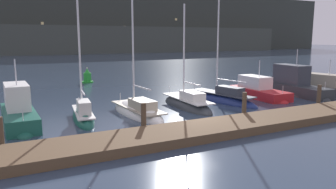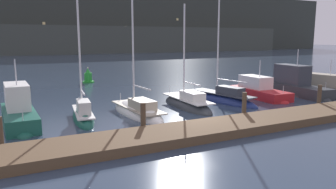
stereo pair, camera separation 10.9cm
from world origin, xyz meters
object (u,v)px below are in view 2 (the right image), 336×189
at_px(sailboat_berth_4, 83,117).
at_px(motorboat_berth_9, 295,89).
at_px(sailboat_berth_6, 187,106).
at_px(channel_buoy, 88,77).
at_px(motorboat_berth_8, 259,94).
at_px(sailboat_berth_5, 138,113).
at_px(motorboat_berth_3, 19,117).
at_px(sailboat_berth_7, 222,100).
at_px(motorboat_berth_10, 329,90).

relative_size(sailboat_berth_4, motorboat_berth_9, 1.09).
height_order(sailboat_berth_6, channel_buoy, sailboat_berth_6).
bearing_deg(motorboat_berth_8, sailboat_berth_5, -173.57).
xyz_separation_m(motorboat_berth_3, motorboat_berth_8, (18.39, 0.52, -0.11)).
bearing_deg(channel_buoy, motorboat_berth_3, -115.59).
height_order(sailboat_berth_7, motorboat_berth_10, sailboat_berth_7).
height_order(sailboat_berth_4, channel_buoy, sailboat_berth_4).
relative_size(motorboat_berth_3, motorboat_berth_9, 0.85).
bearing_deg(sailboat_berth_5, motorboat_berth_9, 3.46).
bearing_deg(motorboat_berth_3, motorboat_berth_9, 0.41).
bearing_deg(sailboat_berth_7, sailboat_berth_4, -175.40).
distance_m(sailboat_berth_7, motorboat_berth_9, 7.75).
relative_size(motorboat_berth_8, motorboat_berth_9, 0.85).
distance_m(sailboat_berth_6, motorboat_berth_8, 7.43).
bearing_deg(sailboat_berth_7, motorboat_berth_3, -178.84).
bearing_deg(sailboat_berth_7, motorboat_berth_9, -1.00).
distance_m(sailboat_berth_5, channel_buoy, 16.94).
bearing_deg(motorboat_berth_3, channel_buoy, 64.41).
xyz_separation_m(motorboat_berth_3, channel_buoy, (7.74, 16.15, 0.20)).
bearing_deg(sailboat_berth_5, sailboat_berth_4, 177.12).
xyz_separation_m(motorboat_berth_8, motorboat_berth_10, (7.03, -1.29, -0.00)).
bearing_deg(channel_buoy, sailboat_berth_5, -92.49).
relative_size(sailboat_berth_7, motorboat_berth_8, 1.35).
xyz_separation_m(sailboat_berth_7, motorboat_berth_9, (7.74, -0.14, 0.38)).
height_order(sailboat_berth_7, motorboat_berth_8, sailboat_berth_7).
relative_size(motorboat_berth_8, channel_buoy, 3.73).
relative_size(sailboat_berth_5, motorboat_berth_10, 1.17).
bearing_deg(motorboat_berth_10, sailboat_berth_5, 180.00).
xyz_separation_m(motorboat_berth_9, channel_buoy, (-14.50, 16.00, 0.10)).
xyz_separation_m(sailboat_berth_6, motorboat_berth_9, (11.23, 0.44, 0.40)).
distance_m(motorboat_berth_8, channel_buoy, 18.92).
height_order(motorboat_berth_9, channel_buoy, motorboat_berth_9).
height_order(motorboat_berth_8, channel_buoy, motorboat_berth_8).
distance_m(motorboat_berth_8, motorboat_berth_9, 3.87).
bearing_deg(sailboat_berth_6, motorboat_berth_10, -1.93).
height_order(motorboat_berth_8, motorboat_berth_9, motorboat_berth_9).
xyz_separation_m(sailboat_berth_4, motorboat_berth_8, (14.88, 1.11, 0.16)).
bearing_deg(channel_buoy, sailboat_berth_4, -104.14).
bearing_deg(motorboat_berth_9, sailboat_berth_7, 179.00).
bearing_deg(motorboat_berth_3, motorboat_berth_10, -1.72).
bearing_deg(sailboat_berth_7, sailboat_berth_6, -170.68).
distance_m(sailboat_berth_5, motorboat_berth_9, 15.27).
relative_size(sailboat_berth_4, sailboat_berth_7, 0.95).
xyz_separation_m(sailboat_berth_6, motorboat_berth_10, (14.42, -0.49, 0.19)).
xyz_separation_m(motorboat_berth_3, sailboat_berth_6, (11.01, -0.28, -0.30)).
relative_size(sailboat_berth_5, motorboat_berth_8, 1.29).
xyz_separation_m(sailboat_berth_5, motorboat_berth_10, (18.43, -0.00, 0.20)).
height_order(sailboat_berth_4, sailboat_berth_5, sailboat_berth_5).
relative_size(sailboat_berth_5, motorboat_berth_9, 1.10).
xyz_separation_m(motorboat_berth_9, motorboat_berth_10, (3.19, -0.92, -0.21)).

